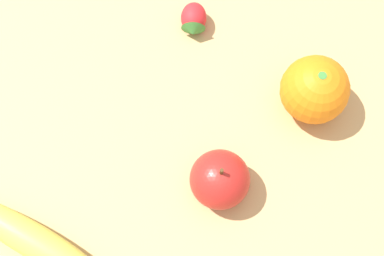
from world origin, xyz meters
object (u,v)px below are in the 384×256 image
at_px(banana, 34,241).
at_px(strawberry, 194,20).
at_px(apple, 220,179).
at_px(orange, 315,90).

distance_m(banana, strawberry, 0.35).
distance_m(banana, apple, 0.23).
bearing_deg(apple, strawberry, -8.26).
distance_m(orange, strawberry, 0.19).
xyz_separation_m(banana, strawberry, (0.23, -0.26, -0.00)).
relative_size(orange, apple, 1.10).
distance_m(strawberry, apple, 0.23).
xyz_separation_m(strawberry, apple, (-0.23, 0.03, 0.02)).
relative_size(strawberry, apple, 0.71).
height_order(orange, apple, orange).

